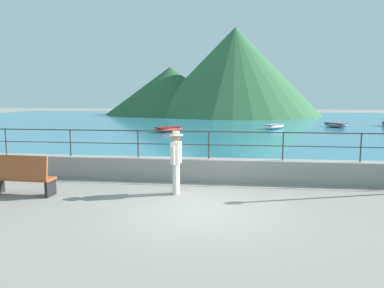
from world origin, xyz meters
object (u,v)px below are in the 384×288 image
(person_walking, at_px, (176,159))
(boat_2, at_px, (274,126))
(boat_1, at_px, (168,129))
(boat_3, at_px, (336,125))
(bench_main, at_px, (21,175))

(person_walking, distance_m, boat_2, 20.11)
(boat_1, bearing_deg, boat_2, 23.84)
(boat_1, distance_m, boat_3, 13.82)
(boat_1, relative_size, boat_3, 0.95)
(person_walking, relative_size, boat_2, 0.74)
(boat_1, height_order, boat_3, same)
(boat_1, xyz_separation_m, boat_2, (7.63, 3.37, 0.00))
(boat_1, height_order, boat_2, same)
(boat_2, bearing_deg, boat_3, 22.63)
(boat_3, bearing_deg, person_walking, -113.38)
(bench_main, relative_size, boat_3, 0.71)
(person_walking, distance_m, boat_1, 16.60)
(bench_main, bearing_deg, boat_3, 58.91)
(boat_2, distance_m, boat_3, 5.48)
(boat_3, bearing_deg, bench_main, -121.09)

